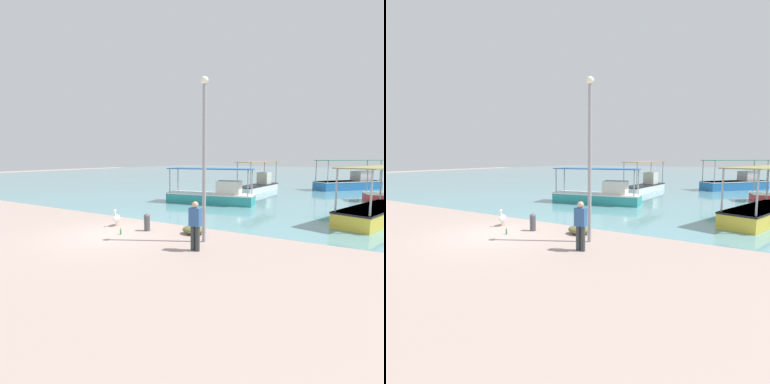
% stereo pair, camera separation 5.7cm
% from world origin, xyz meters
% --- Properties ---
extents(ground, '(120.00, 120.00, 0.00)m').
position_xyz_m(ground, '(0.00, 0.00, 0.00)').
color(ground, gray).
extents(harbor_water, '(110.00, 90.00, 0.00)m').
position_xyz_m(harbor_water, '(0.00, 48.00, 0.00)').
color(harbor_water, '#5D9199').
rests_on(harbor_water, ground).
extents(fishing_boat_center, '(5.94, 6.48, 2.87)m').
position_xyz_m(fishing_boat_center, '(7.41, 24.53, 0.67)').
color(fishing_boat_center, '#266BB2').
rests_on(fishing_boat_center, harbor_water).
extents(fishing_boat_far_left, '(2.10, 6.47, 2.76)m').
position_xyz_m(fishing_boat_far_left, '(0.36, 18.15, 0.62)').
color(fishing_boat_far_left, white).
rests_on(fishing_boat_far_left, harbor_water).
extents(fishing_boat_near_left, '(6.19, 2.57, 2.39)m').
position_xyz_m(fishing_boat_near_left, '(-0.07, 9.68, 0.61)').
color(fishing_boat_near_left, teal).
rests_on(fishing_boat_near_left, harbor_water).
extents(fishing_boat_outer, '(3.58, 6.49, 2.69)m').
position_xyz_m(fishing_boat_outer, '(9.41, 8.53, 0.55)').
color(fishing_boat_outer, gold).
rests_on(fishing_boat_outer, harbor_water).
extents(pelican, '(0.49, 0.76, 0.80)m').
position_xyz_m(pelican, '(-0.85, 1.35, 0.38)').
color(pelican, '#E0997A').
rests_on(pelican, ground).
extents(lamp_post, '(0.28, 0.28, 5.99)m').
position_xyz_m(lamp_post, '(3.86, 1.11, 3.36)').
color(lamp_post, gray).
rests_on(lamp_post, ground).
extents(mooring_bollard, '(0.27, 0.27, 0.76)m').
position_xyz_m(mooring_bollard, '(0.95, 1.34, 0.40)').
color(mooring_bollard, '#47474C').
rests_on(mooring_bollard, ground).
extents(fisherman_standing, '(0.40, 0.23, 1.69)m').
position_xyz_m(fisherman_standing, '(4.12, 0.01, 0.91)').
color(fisherman_standing, '#2F3638').
rests_on(fisherman_standing, ground).
extents(net_pile, '(0.93, 0.79, 0.36)m').
position_xyz_m(net_pile, '(2.94, 1.88, 0.18)').
color(net_pile, brown).
rests_on(net_pile, ground).
extents(glass_bottle, '(0.07, 0.07, 0.27)m').
position_xyz_m(glass_bottle, '(0.41, 0.30, 0.11)').
color(glass_bottle, '#3F7F4C').
rests_on(glass_bottle, ground).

